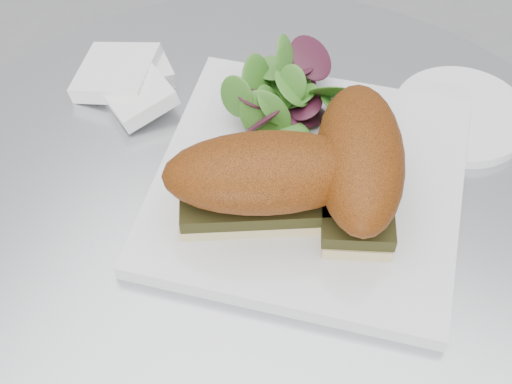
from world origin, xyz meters
TOP-DOWN VIEW (x-y plane):
  - table at (0.00, 0.00)m, footprint 0.70×0.70m
  - plate at (0.02, 0.06)m, footprint 0.33×0.33m
  - sandwich_left at (-0.00, 0.01)m, footprint 0.19×0.15m
  - sandwich_right at (0.06, 0.06)m, footprint 0.13×0.18m
  - salad at (-0.03, 0.13)m, footprint 0.11×0.11m
  - napkin at (-0.20, 0.09)m, footprint 0.11×0.11m
  - saucer at (0.12, 0.21)m, footprint 0.14×0.14m

SIDE VIEW (x-z plane):
  - table at x=0.00m, z-range 0.12..0.85m
  - saucer at x=0.12m, z-range 0.73..0.74m
  - plate at x=0.02m, z-range 0.73..0.75m
  - napkin at x=-0.20m, z-range 0.73..0.75m
  - salad at x=-0.03m, z-range 0.75..0.80m
  - sandwich_left at x=0.00m, z-range 0.75..0.83m
  - sandwich_right at x=0.06m, z-range 0.75..0.83m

